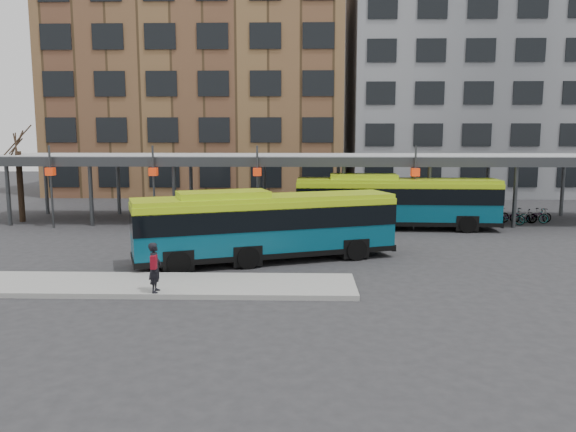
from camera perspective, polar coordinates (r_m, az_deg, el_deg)
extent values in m
plane|color=#28282B|center=(23.02, 2.45, -5.35)|extent=(120.00, 120.00, 0.00)
cube|color=gray|center=(20.73, -12.91, -6.84)|extent=(14.00, 3.00, 0.18)
cube|color=#999B9E|center=(35.40, 2.16, 5.97)|extent=(40.00, 6.00, 0.35)
cube|color=#383A3D|center=(32.41, 2.22, 5.49)|extent=(40.00, 0.15, 0.55)
cylinder|color=#383A3D|center=(37.46, -26.55, 2.01)|extent=(0.24, 0.24, 3.80)
cylinder|color=#383A3D|center=(41.92, -23.36, 2.78)|extent=(0.24, 0.24, 3.80)
cylinder|color=#383A3D|center=(35.39, -19.38, 2.10)|extent=(0.24, 0.24, 3.80)
cylinder|color=#383A3D|center=(40.07, -16.85, 2.88)|extent=(0.24, 0.24, 3.80)
cylinder|color=#383A3D|center=(33.93, -11.46, 2.16)|extent=(0.24, 0.24, 3.80)
cylinder|color=#383A3D|center=(38.79, -9.81, 2.95)|extent=(0.24, 0.24, 3.80)
cylinder|color=#383A3D|center=(33.16, -3.01, 2.17)|extent=(0.24, 0.24, 3.80)
cylinder|color=#383A3D|center=(38.12, -2.41, 2.97)|extent=(0.24, 0.24, 3.80)
cylinder|color=#383A3D|center=(33.14, 5.65, 2.14)|extent=(0.24, 0.24, 3.80)
cylinder|color=#383A3D|center=(38.11, 5.12, 2.94)|extent=(0.24, 0.24, 3.80)
cylinder|color=#383A3D|center=(33.87, 14.12, 2.06)|extent=(0.24, 0.24, 3.80)
cylinder|color=#383A3D|center=(38.74, 12.53, 2.87)|extent=(0.24, 0.24, 3.80)
cylinder|color=#383A3D|center=(35.30, 22.07, 1.95)|extent=(0.24, 0.24, 3.80)
cylinder|color=#383A3D|center=(40.00, 19.58, 2.75)|extent=(0.24, 0.24, 3.80)
cylinder|color=#383A3D|center=(41.81, 26.12, 2.60)|extent=(0.24, 0.24, 3.80)
cylinder|color=#383A3D|center=(35.38, -22.91, 2.73)|extent=(0.12, 0.12, 4.80)
cube|color=red|center=(35.31, -22.99, 4.18)|extent=(0.45, 0.45, 0.45)
cylinder|color=#383A3D|center=(33.35, -13.47, 2.85)|extent=(0.12, 0.12, 4.80)
cube|color=red|center=(33.28, -13.52, 4.39)|extent=(0.45, 0.45, 0.45)
cylinder|color=#383A3D|center=(32.32, -3.13, 2.90)|extent=(0.12, 0.12, 4.80)
cube|color=red|center=(32.25, -3.14, 4.49)|extent=(0.45, 0.45, 0.45)
cylinder|color=#383A3D|center=(32.84, 12.75, 2.79)|extent=(0.12, 0.12, 4.80)
cube|color=red|center=(32.77, 12.80, 4.36)|extent=(0.45, 0.45, 0.45)
cylinder|color=black|center=(38.76, -25.54, 2.70)|extent=(0.36, 0.36, 4.40)
cylinder|color=black|center=(38.58, -25.65, 6.55)|extent=(0.08, 1.63, 1.59)
cylinder|color=black|center=(38.72, -25.72, 6.55)|extent=(1.63, 0.13, 1.59)
cylinder|color=black|center=(38.67, -25.92, 6.53)|extent=(0.15, 1.63, 1.59)
cylinder|color=black|center=(38.54, -25.85, 6.53)|extent=(1.63, 0.10, 1.59)
cube|color=brown|center=(55.50, -8.71, 13.96)|extent=(26.00, 14.00, 22.00)
cube|color=slate|center=(56.97, 18.70, 12.46)|extent=(24.00, 14.00, 20.00)
cube|color=#08455A|center=(24.09, -2.21, -1.13)|extent=(11.29, 6.01, 2.33)
cube|color=black|center=(24.02, -2.22, -0.03)|extent=(11.35, 6.08, 0.88)
cube|color=#A1C314|center=(23.92, -2.23, 1.84)|extent=(11.26, 5.92, 0.19)
cube|color=#A1C314|center=(23.45, -6.61, 2.12)|extent=(4.07, 2.85, 0.33)
cube|color=black|center=(24.28, -2.20, -3.57)|extent=(11.36, 6.08, 0.22)
cylinder|color=black|center=(24.54, 6.94, -3.44)|extent=(0.97, 0.58, 0.93)
cylinder|color=black|center=(26.57, 4.84, -2.51)|extent=(0.97, 0.58, 0.93)
cylinder|color=black|center=(22.92, -4.09, -4.23)|extent=(0.97, 0.58, 0.93)
cylinder|color=black|center=(25.08, -5.38, -3.16)|extent=(0.97, 0.58, 0.93)
cylinder|color=black|center=(22.41, -11.04, -4.66)|extent=(0.97, 0.58, 0.93)
cylinder|color=black|center=(24.61, -11.74, -3.52)|extent=(0.97, 0.58, 0.93)
cube|color=#08455A|center=(33.00, 10.94, 1.34)|extent=(11.51, 2.83, 2.38)
cube|color=black|center=(32.94, 10.96, 2.16)|extent=(11.56, 2.89, 0.90)
cube|color=#A1C314|center=(32.87, 11.00, 3.57)|extent=(11.50, 2.74, 0.19)
cube|color=#A1C314|center=(32.67, 7.69, 3.95)|extent=(3.87, 1.86, 0.33)
cube|color=black|center=(33.14, 10.89, -0.50)|extent=(11.57, 2.89, 0.23)
cylinder|color=black|center=(32.70, 17.77, -0.82)|extent=(0.96, 0.32, 0.95)
cylinder|color=black|center=(34.94, 16.86, -0.22)|extent=(0.96, 0.32, 0.95)
cylinder|color=black|center=(31.87, 9.10, -0.75)|extent=(0.96, 0.32, 0.95)
cylinder|color=black|center=(34.16, 8.75, -0.14)|extent=(0.96, 0.32, 0.95)
cylinder|color=black|center=(31.73, 3.96, -0.71)|extent=(0.96, 0.32, 0.95)
cylinder|color=black|center=(34.03, 3.96, -0.10)|extent=(0.96, 0.32, 0.95)
imported|color=black|center=(19.34, -13.35, -5.10)|extent=(0.43, 0.63, 1.69)
cube|color=maroon|center=(19.11, -13.48, -4.57)|extent=(0.20, 0.32, 0.45)
imported|color=slate|center=(36.72, 19.48, 0.04)|extent=(1.84, 0.92, 0.92)
imported|color=slate|center=(36.86, 20.45, 0.09)|extent=(1.75, 0.87, 1.01)
imported|color=slate|center=(36.55, 21.56, -0.09)|extent=(1.90, 1.16, 0.94)
imported|color=slate|center=(37.47, 22.78, 0.03)|extent=(1.62, 0.91, 0.94)
imported|color=slate|center=(37.70, 23.69, 0.01)|extent=(1.79, 0.76, 0.92)
imported|color=slate|center=(37.98, 24.24, 0.05)|extent=(1.63, 0.79, 0.94)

